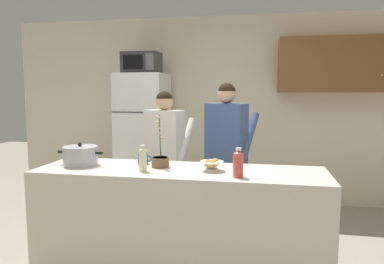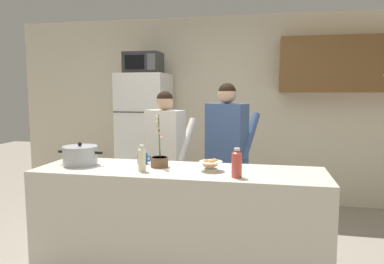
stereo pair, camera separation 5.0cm
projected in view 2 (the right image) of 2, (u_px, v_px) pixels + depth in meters
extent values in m
cube|color=beige|center=(217.00, 110.00, 5.19)|extent=(6.00, 0.12, 2.60)
cube|color=brown|center=(340.00, 65.00, 4.57)|extent=(1.47, 0.34, 0.70)
sphere|color=gold|center=(384.00, 75.00, 4.33)|extent=(0.03, 0.03, 0.03)
cube|color=silver|center=(179.00, 223.00, 3.04)|extent=(2.40, 0.68, 0.92)
cube|color=white|center=(145.00, 140.00, 4.98)|extent=(0.64, 0.64, 1.80)
cube|color=#333333|center=(136.00, 112.00, 4.62)|extent=(0.63, 0.01, 0.01)
cylinder|color=#B2B2B7|center=(149.00, 150.00, 4.61)|extent=(0.02, 0.02, 0.81)
cube|color=#2D2D30|center=(143.00, 63.00, 4.84)|extent=(0.48, 0.36, 0.28)
cube|color=black|center=(134.00, 62.00, 4.68)|extent=(0.26, 0.01, 0.18)
cube|color=#59595B|center=(151.00, 62.00, 4.63)|extent=(0.11, 0.01, 0.21)
cylinder|color=#726656|center=(171.00, 201.00, 3.91)|extent=(0.11, 0.11, 0.76)
cylinder|color=#726656|center=(160.00, 199.00, 3.97)|extent=(0.11, 0.11, 0.76)
cube|color=white|center=(165.00, 138.00, 3.86)|extent=(0.44, 0.31, 0.60)
sphere|color=#D8A884|center=(165.00, 101.00, 3.82)|extent=(0.18, 0.18, 0.18)
sphere|color=black|center=(165.00, 99.00, 3.82)|extent=(0.17, 0.17, 0.17)
cylinder|color=white|center=(187.00, 140.00, 3.88)|extent=(0.18, 0.37, 0.47)
cylinder|color=white|center=(156.00, 138.00, 4.07)|extent=(0.18, 0.37, 0.47)
cylinder|color=black|center=(232.00, 202.00, 3.82)|extent=(0.11, 0.11, 0.80)
cylinder|color=black|center=(220.00, 199.00, 3.90)|extent=(0.11, 0.11, 0.80)
cube|color=#3F598C|center=(227.00, 134.00, 3.78)|extent=(0.46, 0.35, 0.63)
sphere|color=#D8A884|center=(227.00, 94.00, 3.73)|extent=(0.19, 0.19, 0.19)
sphere|color=black|center=(227.00, 92.00, 3.73)|extent=(0.18, 0.18, 0.18)
cylinder|color=#3F598C|center=(250.00, 136.00, 3.76)|extent=(0.22, 0.38, 0.49)
cylinder|color=#3F598C|center=(215.00, 133.00, 3.99)|extent=(0.22, 0.38, 0.49)
cylinder|color=#ADAFB5|center=(80.00, 156.00, 3.16)|extent=(0.29, 0.29, 0.15)
cylinder|color=#ADAFB5|center=(80.00, 147.00, 3.15)|extent=(0.30, 0.30, 0.02)
sphere|color=black|center=(80.00, 144.00, 3.15)|extent=(0.04, 0.04, 0.04)
cube|color=black|center=(62.00, 152.00, 3.19)|extent=(0.06, 0.02, 0.02)
cube|color=black|center=(99.00, 153.00, 3.12)|extent=(0.06, 0.02, 0.02)
cylinder|color=#1E59B2|center=(142.00, 158.00, 3.22)|extent=(0.09, 0.09, 0.10)
torus|color=#1E59B2|center=(149.00, 159.00, 3.21)|extent=(0.06, 0.01, 0.06)
cylinder|color=white|center=(211.00, 170.00, 2.93)|extent=(0.11, 0.11, 0.02)
cone|color=white|center=(211.00, 165.00, 2.92)|extent=(0.19, 0.19, 0.06)
sphere|color=tan|center=(207.00, 163.00, 2.91)|extent=(0.07, 0.07, 0.07)
sphere|color=tan|center=(214.00, 163.00, 2.94)|extent=(0.07, 0.07, 0.07)
sphere|color=tan|center=(211.00, 164.00, 2.89)|extent=(0.07, 0.07, 0.07)
cylinder|color=beige|center=(142.00, 161.00, 2.91)|extent=(0.06, 0.06, 0.18)
cone|color=beige|center=(142.00, 148.00, 2.89)|extent=(0.06, 0.06, 0.03)
cylinder|color=white|center=(142.00, 146.00, 2.89)|extent=(0.04, 0.04, 0.02)
cylinder|color=#D84C3F|center=(237.00, 165.00, 2.70)|extent=(0.08, 0.08, 0.18)
cone|color=#D84C3F|center=(237.00, 151.00, 2.69)|extent=(0.08, 0.08, 0.03)
cylinder|color=white|center=(237.00, 149.00, 2.69)|extent=(0.04, 0.04, 0.02)
cylinder|color=brown|center=(159.00, 162.00, 3.08)|extent=(0.15, 0.15, 0.09)
cylinder|color=#38281E|center=(159.00, 158.00, 3.07)|extent=(0.14, 0.14, 0.01)
cylinder|color=#4C7238|center=(159.00, 136.00, 3.05)|extent=(0.01, 0.05, 0.36)
ellipsoid|color=#D8A58C|center=(161.00, 138.00, 3.07)|extent=(0.04, 0.03, 0.02)
ellipsoid|color=#D8A58C|center=(158.00, 133.00, 3.04)|extent=(0.04, 0.03, 0.02)
ellipsoid|color=#D8A58C|center=(158.00, 127.00, 3.04)|extent=(0.04, 0.03, 0.02)
ellipsoid|color=#D8A58C|center=(158.00, 122.00, 3.05)|extent=(0.04, 0.03, 0.02)
ellipsoid|color=#D8A58C|center=(157.00, 117.00, 3.02)|extent=(0.04, 0.03, 0.02)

